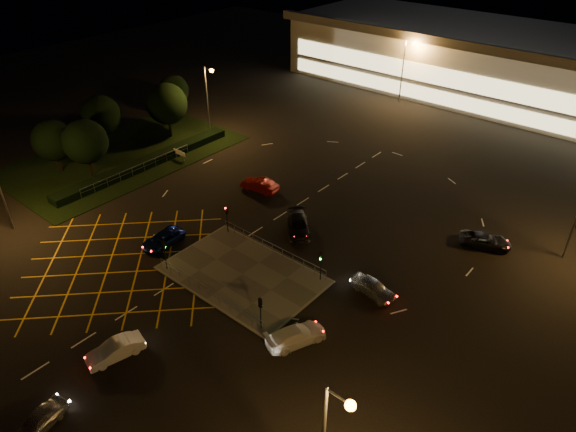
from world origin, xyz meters
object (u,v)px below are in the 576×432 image
Objects in this scene: signal_nw at (227,214)px; car_left_blue at (163,239)px; signal_ne at (321,260)px; car_queue_white at (115,350)px; car_approach_white at (296,335)px; car_east_grey at (485,241)px; car_far_dkgrey at (298,225)px; car_circ_red at (260,185)px; car_near_silver at (38,422)px; signal_se at (260,307)px; car_right_silver at (373,288)px; signal_sw at (164,249)px.

car_left_blue is (-3.50, -5.65, -1.71)m from signal_nw.
signal_ne is (12.00, 0.00, 0.00)m from signal_nw.
car_approach_white is at bearing 60.37° from car_queue_white.
car_queue_white is at bearing 130.02° from car_east_grey.
signal_ne is 0.61× the size of car_far_dkgrey.
car_circ_red is at bearing -17.56° from car_approach_white.
car_circ_red is at bearing 123.20° from car_queue_white.
signal_ne is at bearing 64.06° from car_near_silver.
car_circ_red is (-3.49, 8.68, -1.60)m from signal_nw.
car_queue_white is at bearing -57.42° from car_left_blue.
car_near_silver is 0.78× the size of car_far_dkgrey.
signal_se is 17.04m from car_near_silver.
signal_nw is at bearing 101.71° from car_right_silver.
car_queue_white is at bearing 54.97° from signal_se.
car_right_silver reaches higher than car_approach_white.
signal_nw is 12.00m from signal_ne.
signal_se is 22.81m from car_circ_red.
signal_sw reaches higher than car_queue_white.
signal_ne is 0.67× the size of car_left_blue.
signal_sw and signal_ne have the same top height.
signal_ne is at bearing -90.00° from signal_se.
car_far_dkgrey is 11.83m from car_right_silver.
car_east_grey is (15.93, 32.11, -0.03)m from car_queue_white.
car_queue_white is at bearing 155.77° from car_right_silver.
car_circ_red is at bearing -47.08° from signal_se.
signal_se reaches higher than car_left_blue.
car_left_blue is 13.87m from car_far_dkgrey.
signal_sw is 31.33m from car_east_grey.
car_near_silver is at bearing -101.89° from signal_ne.
signal_se is at bearing 36.25° from car_approach_white.
signal_nw is 25.19m from car_near_silver.
signal_se reaches higher than car_right_silver.
car_circ_red is (-8.97, 25.96, 0.04)m from car_queue_white.
car_far_dkgrey reaches higher than car_right_silver.
signal_se is 0.68× the size of car_circ_red.
signal_se is 0.63× the size of car_east_grey.
signal_sw is 19.26m from car_right_silver.
car_queue_white is at bearing 120.51° from signal_sw.
car_queue_white is 21.87m from car_right_silver.
car_left_blue is at bearing -121.78° from signal_nw.
car_east_grey is (24.91, 20.47, 0.04)m from car_left_blue.
car_approach_white is at bearing 140.40° from car_east_grey.
signal_nw reaches higher than car_far_dkgrey.
car_left_blue is 0.94× the size of car_east_grey.
signal_se is 0.67× the size of car_left_blue.
signal_nw is 0.68× the size of car_circ_red.
signal_se is at bearing -33.65° from signal_nw.
car_east_grey is at bearing -133.19° from signal_sw.
signal_ne is at bearing 51.87° from car_circ_red.
signal_sw reaches higher than car_approach_white.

